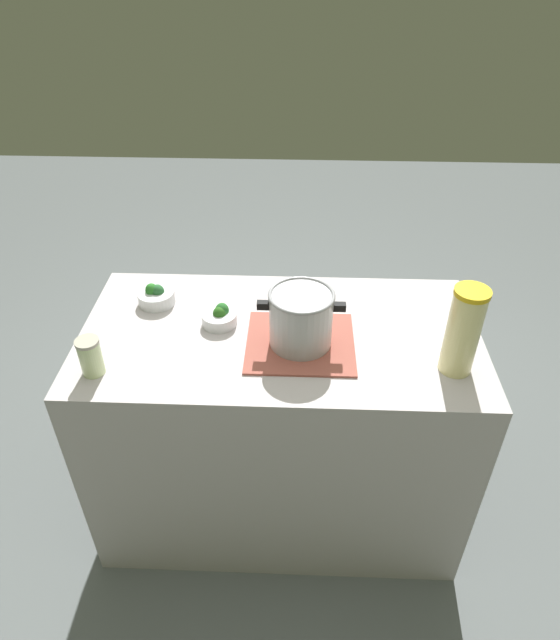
{
  "coord_description": "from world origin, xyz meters",
  "views": [
    {
      "loc": [
        -0.06,
        1.47,
        2.04
      ],
      "look_at": [
        0.0,
        0.0,
        0.95
      ],
      "focal_mm": 31.21,
      "sensor_mm": 36.0,
      "label": 1
    }
  ],
  "objects_px": {
    "cooking_pot": "(301,318)",
    "broccoli_bowl_center": "(156,296)",
    "lemonade_pitcher": "(463,331)",
    "broccoli_bowl_front": "(220,317)",
    "mason_jar": "(90,356)"
  },
  "relations": [
    {
      "from": "mason_jar",
      "to": "broccoli_bowl_front",
      "type": "bearing_deg",
      "value": -143.44
    },
    {
      "from": "cooking_pot",
      "to": "mason_jar",
      "type": "relative_size",
      "value": 2.24
    },
    {
      "from": "cooking_pot",
      "to": "lemonade_pitcher",
      "type": "bearing_deg",
      "value": 167.85
    },
    {
      "from": "cooking_pot",
      "to": "lemonade_pitcher",
      "type": "height_order",
      "value": "lemonade_pitcher"
    },
    {
      "from": "lemonade_pitcher",
      "to": "broccoli_bowl_center",
      "type": "distance_m",
      "value": 1.05
    },
    {
      "from": "broccoli_bowl_center",
      "to": "cooking_pot",
      "type": "bearing_deg",
      "value": 157.55
    },
    {
      "from": "cooking_pot",
      "to": "broccoli_bowl_front",
      "type": "relative_size",
      "value": 2.32
    },
    {
      "from": "cooking_pot",
      "to": "mason_jar",
      "type": "distance_m",
      "value": 0.65
    },
    {
      "from": "cooking_pot",
      "to": "broccoli_bowl_front",
      "type": "bearing_deg",
      "value": -19.93
    },
    {
      "from": "cooking_pot",
      "to": "broccoli_bowl_front",
      "type": "distance_m",
      "value": 0.3
    },
    {
      "from": "cooking_pot",
      "to": "broccoli_bowl_front",
      "type": "height_order",
      "value": "cooking_pot"
    },
    {
      "from": "mason_jar",
      "to": "broccoli_bowl_center",
      "type": "xyz_separation_m",
      "value": [
        -0.11,
        -0.38,
        -0.03
      ]
    },
    {
      "from": "broccoli_bowl_front",
      "to": "broccoli_bowl_center",
      "type": "distance_m",
      "value": 0.27
    },
    {
      "from": "lemonade_pitcher",
      "to": "broccoli_bowl_front",
      "type": "bearing_deg",
      "value": -15.07
    },
    {
      "from": "cooking_pot",
      "to": "broccoli_bowl_center",
      "type": "relative_size",
      "value": 2.1
    }
  ]
}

